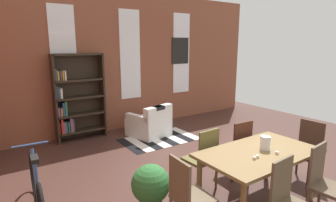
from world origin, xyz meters
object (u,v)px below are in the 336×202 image
object	(u,v)px
armchair_white	(150,124)
potted_plant_by_shelf	(151,187)
vase_on_table	(265,143)
dining_chair_far_right	(237,147)
dining_chair_head_right	(307,149)
dining_chair_far_left	(203,157)
dining_chair_head_left	(188,195)
dining_chair_near_left	(290,201)
dining_table	(259,158)
dining_chair_near_right	(325,182)
bicycle_second	(37,192)
bookshelf_tall	(76,99)

from	to	relation	value
armchair_white	potted_plant_by_shelf	xyz separation A→B (m)	(-1.55, -2.64, 0.09)
vase_on_table	armchair_white	bearing A→B (deg)	87.40
vase_on_table	dining_chair_far_right	distance (m)	0.80
vase_on_table	armchair_white	world-z (taller)	vase_on_table
dining_chair_head_right	dining_chair_far_left	bearing A→B (deg)	156.12
dining_chair_head_left	dining_chair_near_left	xyz separation A→B (m)	(0.81, -0.69, 0.00)
dining_table	dining_chair_far_right	size ratio (longest dim) A/B	1.71
dining_chair_head_left	dining_chair_head_right	bearing A→B (deg)	-0.01
vase_on_table	potted_plant_by_shelf	xyz separation A→B (m)	(-1.41, 0.61, -0.47)
vase_on_table	dining_chair_near_left	distance (m)	0.90
dining_chair_head_left	dining_chair_near_left	bearing A→B (deg)	-40.33
dining_chair_far_right	potted_plant_by_shelf	xyz separation A→B (m)	(-1.66, -0.07, -0.14)
dining_chair_near_right	armchair_white	distance (m)	3.95
dining_chair_head_right	armchair_white	xyz separation A→B (m)	(-0.93, 3.25, -0.23)
dining_chair_far_left	potted_plant_by_shelf	distance (m)	0.95
dining_chair_near_left	dining_chair_near_right	size ratio (longest dim) A/B	1.00
dining_chair_far_left	dining_chair_head_right	xyz separation A→B (m)	(1.55, -0.68, 0.00)
dining_chair_near_left	bicycle_second	xyz separation A→B (m)	(-2.12, 2.01, -0.16)
dining_chair_head_right	dining_chair_far_right	world-z (taller)	same
dining_chair_head_left	dining_chair_far_right	size ratio (longest dim) A/B	1.00
dining_table	dining_chair_near_left	bearing A→B (deg)	-118.24
dining_chair_head_right	dining_chair_near_right	world-z (taller)	same
dining_chair_near_right	dining_chair_far_left	bearing A→B (deg)	117.61
dining_chair_head_left	dining_chair_far_right	world-z (taller)	same
bicycle_second	potted_plant_by_shelf	xyz separation A→B (m)	(1.20, -0.71, 0.02)
dining_chair_head_right	bookshelf_tall	world-z (taller)	bookshelf_tall
dining_chair_far_left	dining_chair_near_left	bearing A→B (deg)	-90.35
dining_chair_far_left	bookshelf_tall	xyz separation A→B (m)	(-0.86, 3.28, 0.42)
dining_table	dining_chair_far_left	world-z (taller)	dining_chair_far_left
dining_table	bookshelf_tall	distance (m)	4.16
dining_chair_near_left	potted_plant_by_shelf	size ratio (longest dim) A/B	1.45
dining_chair_head_left	dining_chair_far_left	distance (m)	1.07
dining_chair_head_right	bookshelf_tall	xyz separation A→B (m)	(-2.40, 3.96, 0.42)
dining_chair_far_right	armchair_white	size ratio (longest dim) A/B	0.98
potted_plant_by_shelf	dining_chair_far_right	bearing A→B (deg)	2.57
vase_on_table	dining_chair_head_left	distance (m)	1.34
dining_chair_near_left	potted_plant_by_shelf	distance (m)	1.60
dining_table	bookshelf_tall	xyz separation A→B (m)	(-1.22, 3.97, 0.28)
vase_on_table	dining_chair_head_right	world-z (taller)	dining_chair_head_right
dining_chair_head_right	armchair_white	world-z (taller)	dining_chair_head_right
dining_chair_far_right	bicycle_second	xyz separation A→B (m)	(-2.85, 0.64, -0.16)
dining_chair_far_right	dining_chair_near_right	size ratio (longest dim) A/B	1.00
dining_chair_near_right	potted_plant_by_shelf	world-z (taller)	dining_chair_near_right
vase_on_table	bookshelf_tall	bearing A→B (deg)	108.51
vase_on_table	dining_chair_near_right	world-z (taller)	dining_chair_near_right
dining_chair_near_right	bicycle_second	xyz separation A→B (m)	(-2.85, 2.01, -0.16)
dining_table	dining_chair_near_left	world-z (taller)	dining_chair_near_left
dining_chair_head_right	dining_chair_near_left	bearing A→B (deg)	-156.02
dining_chair_head_left	dining_chair_head_right	size ratio (longest dim) A/B	1.00
vase_on_table	dining_chair_head_left	world-z (taller)	dining_chair_head_left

